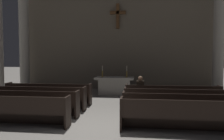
% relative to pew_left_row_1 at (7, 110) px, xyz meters
% --- Properties ---
extents(ground_plane, '(80.00, 80.00, 0.00)m').
position_rel_pew_left_row_1_xyz_m(ground_plane, '(2.76, 0.04, -0.48)').
color(ground_plane, gray).
extents(pew_left_row_1, '(3.96, 0.50, 0.95)m').
position_rel_pew_left_row_1_xyz_m(pew_left_row_1, '(0.00, 0.00, 0.00)').
color(pew_left_row_1, black).
rests_on(pew_left_row_1, ground).
extents(pew_left_row_2, '(3.96, 0.50, 0.95)m').
position_rel_pew_left_row_1_xyz_m(pew_left_row_2, '(0.00, 1.02, 0.00)').
color(pew_left_row_2, black).
rests_on(pew_left_row_2, ground).
extents(pew_left_row_3, '(3.96, 0.50, 0.95)m').
position_rel_pew_left_row_1_xyz_m(pew_left_row_3, '(0.00, 2.04, 0.00)').
color(pew_left_row_3, black).
rests_on(pew_left_row_3, ground).
extents(pew_left_row_4, '(3.96, 0.50, 0.95)m').
position_rel_pew_left_row_1_xyz_m(pew_left_row_4, '(0.00, 3.07, 0.00)').
color(pew_left_row_4, black).
rests_on(pew_left_row_4, ground).
extents(pew_right_row_1, '(3.96, 0.50, 0.95)m').
position_rel_pew_left_row_1_xyz_m(pew_right_row_1, '(5.51, 0.00, 0.00)').
color(pew_right_row_1, black).
rests_on(pew_right_row_1, ground).
extents(pew_right_row_2, '(3.96, 0.50, 0.95)m').
position_rel_pew_left_row_1_xyz_m(pew_right_row_2, '(5.51, 1.02, 0.00)').
color(pew_right_row_2, black).
rests_on(pew_right_row_2, ground).
extents(pew_right_row_3, '(3.96, 0.50, 0.95)m').
position_rel_pew_left_row_1_xyz_m(pew_right_row_3, '(5.51, 2.04, 0.00)').
color(pew_right_row_3, black).
rests_on(pew_right_row_3, ground).
extents(pew_right_row_4, '(3.96, 0.50, 0.95)m').
position_rel_pew_left_row_1_xyz_m(pew_right_row_4, '(5.51, 3.07, 0.00)').
color(pew_right_row_4, black).
rests_on(pew_right_row_4, ground).
extents(column_left_third, '(0.92, 0.92, 7.63)m').
position_rel_pew_left_row_1_xyz_m(column_left_third, '(-3.18, 6.72, 3.25)').
color(column_left_third, '#ADA89E').
rests_on(column_left_third, ground).
extents(column_right_third, '(0.92, 0.92, 7.63)m').
position_rel_pew_left_row_1_xyz_m(column_right_third, '(8.69, 6.72, 3.25)').
color(column_right_third, '#ADA89E').
rests_on(column_right_third, ground).
extents(altar, '(2.20, 0.90, 1.01)m').
position_rel_pew_left_row_1_xyz_m(altar, '(2.76, 5.78, 0.06)').
color(altar, '#A8A399').
rests_on(altar, ground).
extents(candlestick_left, '(0.16, 0.16, 0.65)m').
position_rel_pew_left_row_1_xyz_m(candlestick_left, '(2.06, 5.78, 0.74)').
color(candlestick_left, '#B79338').
rests_on(candlestick_left, altar).
extents(candlestick_right, '(0.16, 0.16, 0.65)m').
position_rel_pew_left_row_1_xyz_m(candlestick_right, '(3.46, 5.78, 0.74)').
color(candlestick_right, '#B79338').
rests_on(candlestick_right, altar).
extents(apse_with_cross, '(12.85, 0.44, 8.80)m').
position_rel_pew_left_row_1_xyz_m(apse_with_cross, '(2.76, 8.06, 3.92)').
color(apse_with_cross, '#706656').
rests_on(apse_with_cross, ground).
extents(lone_worshipper, '(0.32, 0.43, 1.32)m').
position_rel_pew_left_row_1_xyz_m(lone_worshipper, '(4.17, 3.11, 0.22)').
color(lone_worshipper, '#26262B').
rests_on(lone_worshipper, ground).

